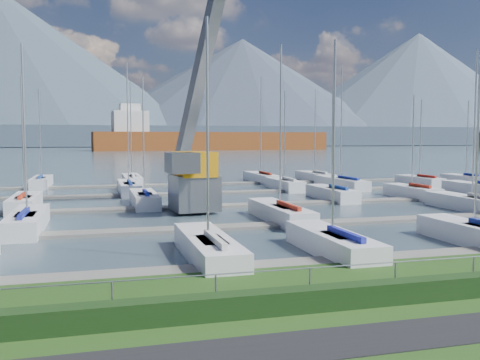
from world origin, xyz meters
name	(u,v)px	position (x,y,z in m)	size (l,w,h in m)	color
path	(389,337)	(0.00, -3.00, 0.01)	(160.00, 2.00, 0.04)	black
water	(110,149)	(0.00, 260.00, -0.40)	(800.00, 540.00, 0.20)	#3C4D58
hedge	(345,296)	(0.00, -0.40, 0.35)	(80.00, 0.70, 0.70)	#193413
fence	(339,266)	(0.00, 0.00, 1.20)	(0.04, 0.04, 80.00)	gray
foothill	(107,136)	(0.00, 330.00, 6.00)	(900.00, 80.00, 12.00)	#475769
mountains	(114,82)	(7.35, 404.62, 46.68)	(1190.00, 360.00, 115.00)	#424C61
docks	(193,207)	(0.00, 26.00, -0.22)	(90.00, 41.60, 0.25)	slate
crane	(197,136)	(0.06, 24.61, 5.33)	(6.16, 13.23, 22.35)	slate
cargo_ship_mid	(203,141)	(37.72, 213.01, 3.52)	(102.18, 23.62, 21.50)	brown
sailboat_fleet	(176,136)	(-0.85, 29.35, 5.39)	(74.81, 49.58, 13.79)	silver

